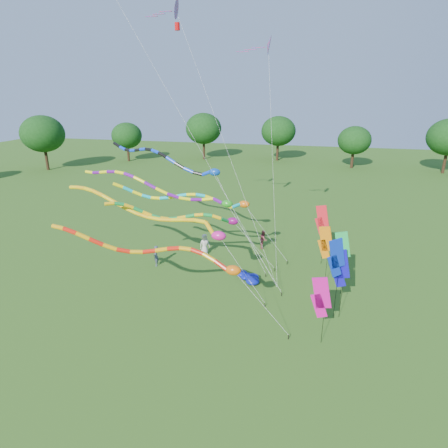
% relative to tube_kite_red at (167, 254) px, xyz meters
% --- Properties ---
extents(ground, '(160.00, 160.00, 0.00)m').
position_rel_tube_kite_red_xyz_m(ground, '(3.35, 1.42, -4.63)').
color(ground, '#295B18').
rests_on(ground, ground).
extents(tree_ring, '(115.91, 121.82, 9.60)m').
position_rel_tube_kite_red_xyz_m(tree_ring, '(-2.24, 0.83, 0.89)').
color(tree_ring, '#382314').
rests_on(tree_ring, ground).
extents(tube_kite_red, '(13.37, 1.51, 6.63)m').
position_rel_tube_kite_red_xyz_m(tube_kite_red, '(0.00, 0.00, 0.00)').
color(tube_kite_red, black).
rests_on(tube_kite_red, ground).
extents(tube_kite_orange, '(15.37, 3.30, 7.20)m').
position_rel_tube_kite_red_xyz_m(tube_kite_orange, '(-2.54, 4.92, 0.51)').
color(tube_kite_orange, black).
rests_on(tube_kite_orange, ground).
extents(tube_kite_purple, '(15.04, 2.04, 8.55)m').
position_rel_tube_kite_red_xyz_m(tube_kite_purple, '(-2.12, 5.68, 2.19)').
color(tube_kite_purple, black).
rests_on(tube_kite_purple, ground).
extents(tube_kite_blue, '(14.10, 4.82, 9.57)m').
position_rel_tube_kite_red_xyz_m(tube_kite_blue, '(-3.22, 9.62, 3.45)').
color(tube_kite_blue, black).
rests_on(tube_kite_blue, ground).
extents(tube_kite_cyan, '(12.38, 4.08, 7.49)m').
position_rel_tube_kite_red_xyz_m(tube_kite_cyan, '(-0.47, 7.52, 1.09)').
color(tube_kite_cyan, black).
rests_on(tube_kite_cyan, ground).
extents(tube_kite_green, '(11.13, 4.61, 6.66)m').
position_rel_tube_kite_red_xyz_m(tube_kite_green, '(-0.65, 6.06, 0.21)').
color(tube_kite_green, black).
rests_on(tube_kite_green, ground).
extents(delta_kite_high_a, '(10.51, 4.86, 20.47)m').
position_rel_tube_kite_red_xyz_m(delta_kite_high_a, '(-2.39, 9.52, 13.88)').
color(delta_kite_high_a, black).
rests_on(delta_kite_high_a, ground).
extents(delta_kite_high_c, '(4.14, 5.67, 17.10)m').
position_rel_tube_kite_red_xyz_m(delta_kite_high_c, '(3.97, 10.37, 11.60)').
color(delta_kite_high_c, black).
rests_on(delta_kite_high_c, ground).
extents(banner_pole_magenta_a, '(1.16, 0.17, 4.08)m').
position_rel_tube_kite_red_xyz_m(banner_pole_magenta_a, '(8.57, 0.29, -1.81)').
color(banner_pole_magenta_a, black).
rests_on(banner_pole_magenta_a, ground).
extents(banner_pole_red, '(1.15, 0.32, 4.96)m').
position_rel_tube_kite_red_xyz_m(banner_pole_red, '(8.64, 10.77, -0.94)').
color(banner_pole_red, black).
rests_on(banner_pole_red, ground).
extents(banner_pole_orange, '(1.14, 0.40, 4.42)m').
position_rel_tube_kite_red_xyz_m(banner_pole_orange, '(8.89, 7.49, -1.48)').
color(banner_pole_orange, black).
rests_on(banner_pole_orange, ground).
extents(banner_pole_green, '(1.16, 0.09, 4.63)m').
position_rel_tube_kite_red_xyz_m(banner_pole_green, '(9.91, 6.06, -1.26)').
color(banner_pole_green, black).
rests_on(banner_pole_green, ground).
extents(banner_pole_blue_a, '(1.16, 0.15, 4.57)m').
position_rel_tube_kite_red_xyz_m(banner_pole_blue_a, '(9.67, 3.12, -1.32)').
color(banner_pole_blue_a, black).
rests_on(banner_pole_blue_a, ground).
extents(banner_pole_blue_b, '(1.09, 0.56, 5.37)m').
position_rel_tube_kite_red_xyz_m(banner_pole_blue_b, '(9.34, 2.77, -0.53)').
color(banner_pole_blue_b, black).
rests_on(banner_pole_blue_b, ground).
extents(blue_nylon_heap, '(1.31, 1.61, 0.41)m').
position_rel_tube_kite_red_xyz_m(blue_nylon_heap, '(3.64, 6.35, -4.44)').
color(blue_nylon_heap, '#0B1695').
rests_on(blue_nylon_heap, ground).
extents(person_a, '(1.06, 1.02, 1.83)m').
position_rel_tube_kite_red_xyz_m(person_a, '(-0.86, 10.34, -3.72)').
color(person_a, beige).
rests_on(person_a, ground).
extents(person_b, '(0.62, 0.73, 1.68)m').
position_rel_tube_kite_red_xyz_m(person_b, '(-4.02, 7.30, -3.79)').
color(person_b, '#444B5F').
rests_on(person_b, ground).
extents(person_c, '(0.66, 0.83, 1.65)m').
position_rel_tube_kite_red_xyz_m(person_c, '(3.86, 12.87, -3.81)').
color(person_c, '#973741').
rests_on(person_c, ground).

